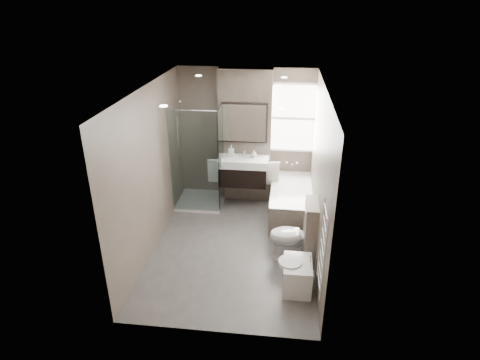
# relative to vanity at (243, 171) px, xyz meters

# --- Properties ---
(room) EXTENTS (2.70, 3.90, 2.70)m
(room) POSITION_rel_vanity_xyz_m (0.00, -1.43, 0.56)
(room) COLOR #53504C
(room) RESTS_ON ground
(vanity_pier) EXTENTS (1.00, 0.25, 2.60)m
(vanity_pier) POSITION_rel_vanity_xyz_m (0.00, 0.35, 0.56)
(vanity_pier) COLOR #62574D
(vanity_pier) RESTS_ON ground
(vanity) EXTENTS (0.95, 0.47, 0.66)m
(vanity) POSITION_rel_vanity_xyz_m (0.00, 0.00, 0.00)
(vanity) COLOR black
(vanity) RESTS_ON vanity_pier
(mirror_cabinet) EXTENTS (0.86, 0.08, 0.76)m
(mirror_cabinet) POSITION_rel_vanity_xyz_m (0.00, 0.19, 0.89)
(mirror_cabinet) COLOR black
(mirror_cabinet) RESTS_ON vanity_pier
(towel_left) EXTENTS (0.24, 0.06, 0.44)m
(towel_left) POSITION_rel_vanity_xyz_m (-0.56, -0.02, -0.02)
(towel_left) COLOR silver
(towel_left) RESTS_ON vanity_pier
(towel_right) EXTENTS (0.24, 0.06, 0.44)m
(towel_right) POSITION_rel_vanity_xyz_m (0.56, -0.02, -0.02)
(towel_right) COLOR silver
(towel_right) RESTS_ON vanity_pier
(shower_enclosure) EXTENTS (0.90, 0.90, 2.00)m
(shower_enclosure) POSITION_rel_vanity_xyz_m (-0.75, -0.08, -0.25)
(shower_enclosure) COLOR white
(shower_enclosure) RESTS_ON ground
(bathtub) EXTENTS (0.75, 1.60, 0.57)m
(bathtub) POSITION_rel_vanity_xyz_m (0.92, -0.33, -0.43)
(bathtub) COLOR #62574D
(bathtub) RESTS_ON ground
(window) EXTENTS (0.98, 0.06, 1.33)m
(window) POSITION_rel_vanity_xyz_m (0.90, 0.45, 0.93)
(window) COLOR white
(window) RESTS_ON room
(toilet) EXTENTS (0.79, 0.50, 0.77)m
(toilet) POSITION_rel_vanity_xyz_m (0.97, -1.63, -0.36)
(toilet) COLOR white
(toilet) RESTS_ON ground
(cistern_box) EXTENTS (0.19, 0.55, 1.00)m
(cistern_box) POSITION_rel_vanity_xyz_m (1.21, -1.68, -0.24)
(cistern_box) COLOR #62574D
(cistern_box) RESTS_ON ground
(bidet) EXTENTS (0.47, 0.54, 0.56)m
(bidet) POSITION_rel_vanity_xyz_m (1.01, -2.39, -0.51)
(bidet) COLOR white
(bidet) RESTS_ON ground
(towel_radiator) EXTENTS (0.03, 0.49, 1.10)m
(towel_radiator) POSITION_rel_vanity_xyz_m (1.25, -3.03, 0.38)
(towel_radiator) COLOR silver
(towel_radiator) RESTS_ON room
(soap_bottle_a) EXTENTS (0.10, 0.10, 0.22)m
(soap_bottle_a) POSITION_rel_vanity_xyz_m (-0.24, 0.07, 0.37)
(soap_bottle_a) COLOR white
(soap_bottle_a) RESTS_ON vanity
(soap_bottle_b) EXTENTS (0.11, 0.11, 0.14)m
(soap_bottle_b) POSITION_rel_vanity_xyz_m (0.19, 0.06, 0.33)
(soap_bottle_b) COLOR white
(soap_bottle_b) RESTS_ON vanity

